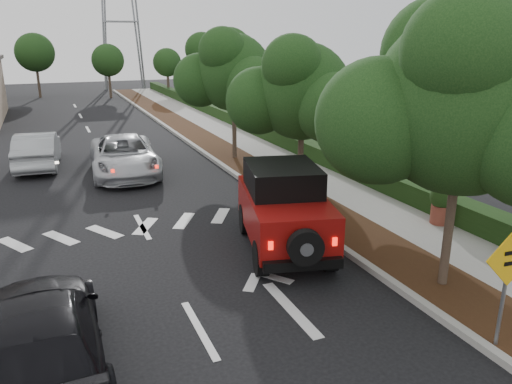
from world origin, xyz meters
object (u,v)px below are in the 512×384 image
silver_suv_ahead (124,156)px  speed_hump_sign (508,272)px  black_suv_oncoming (39,337)px  red_jeep (283,207)px

silver_suv_ahead → speed_hump_sign: bearing=-70.0°
black_suv_oncoming → speed_hump_sign: 8.05m
red_jeep → speed_hump_sign: speed_hump_sign is taller
red_jeep → silver_suv_ahead: bearing=120.3°
silver_suv_ahead → red_jeep: bearing=-69.4°
black_suv_oncoming → red_jeep: bearing=-151.7°
red_jeep → black_suv_oncoming: 6.94m
red_jeep → silver_suv_ahead: red_jeep is taller
red_jeep → black_suv_oncoming: size_ratio=0.91×
black_suv_oncoming → silver_suv_ahead: bearing=-105.1°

